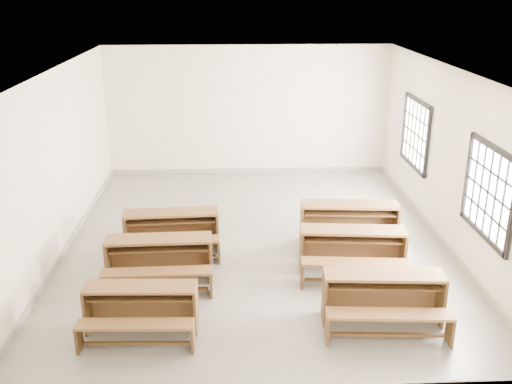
{
  "coord_description": "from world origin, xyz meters",
  "views": [
    {
      "loc": [
        -0.44,
        -9.74,
        4.57
      ],
      "look_at": [
        0.0,
        0.0,
        1.0
      ],
      "focal_mm": 40.0,
      "sensor_mm": 36.0,
      "label": 1
    }
  ],
  "objects_px": {
    "desk_set_3": "(384,295)",
    "desk_set_4": "(353,248)",
    "desk_set_1": "(159,257)",
    "desk_set_0": "(141,306)",
    "desk_set_5": "(349,221)",
    "desk_set_2": "(172,229)"
  },
  "relations": [
    {
      "from": "desk_set_3",
      "to": "desk_set_4",
      "type": "bearing_deg",
      "value": 99.13
    },
    {
      "from": "desk_set_1",
      "to": "desk_set_2",
      "type": "bearing_deg",
      "value": 83.77
    },
    {
      "from": "desk_set_0",
      "to": "desk_set_1",
      "type": "relative_size",
      "value": 0.92
    },
    {
      "from": "desk_set_0",
      "to": "desk_set_4",
      "type": "height_order",
      "value": "desk_set_4"
    },
    {
      "from": "desk_set_4",
      "to": "desk_set_5",
      "type": "bearing_deg",
      "value": 86.88
    },
    {
      "from": "desk_set_4",
      "to": "desk_set_1",
      "type": "bearing_deg",
      "value": -171.66
    },
    {
      "from": "desk_set_0",
      "to": "desk_set_4",
      "type": "distance_m",
      "value": 3.62
    },
    {
      "from": "desk_set_0",
      "to": "desk_set_1",
      "type": "xyz_separation_m",
      "value": [
        0.1,
        1.4,
        0.04
      ]
    },
    {
      "from": "desk_set_1",
      "to": "desk_set_2",
      "type": "relative_size",
      "value": 0.99
    },
    {
      "from": "desk_set_1",
      "to": "desk_set_0",
      "type": "bearing_deg",
      "value": -95.31
    },
    {
      "from": "desk_set_0",
      "to": "desk_set_2",
      "type": "relative_size",
      "value": 0.91
    },
    {
      "from": "desk_set_2",
      "to": "desk_set_1",
      "type": "bearing_deg",
      "value": -97.91
    },
    {
      "from": "desk_set_5",
      "to": "desk_set_1",
      "type": "bearing_deg",
      "value": -155.09
    },
    {
      "from": "desk_set_0",
      "to": "desk_set_5",
      "type": "xyz_separation_m",
      "value": [
        3.43,
        2.66,
        0.06
      ]
    },
    {
      "from": "desk_set_0",
      "to": "desk_set_1",
      "type": "height_order",
      "value": "desk_set_1"
    },
    {
      "from": "desk_set_3",
      "to": "desk_set_1",
      "type": "bearing_deg",
      "value": 162.08
    },
    {
      "from": "desk_set_0",
      "to": "desk_set_5",
      "type": "bearing_deg",
      "value": 40.06
    },
    {
      "from": "desk_set_3",
      "to": "desk_set_4",
      "type": "height_order",
      "value": "desk_set_4"
    },
    {
      "from": "desk_set_1",
      "to": "desk_set_5",
      "type": "relative_size",
      "value": 0.93
    },
    {
      "from": "desk_set_4",
      "to": "desk_set_2",
      "type": "bearing_deg",
      "value": 168.02
    },
    {
      "from": "desk_set_1",
      "to": "desk_set_4",
      "type": "bearing_deg",
      "value": 1.52
    },
    {
      "from": "desk_set_3",
      "to": "desk_set_5",
      "type": "bearing_deg",
      "value": 93.4
    }
  ]
}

